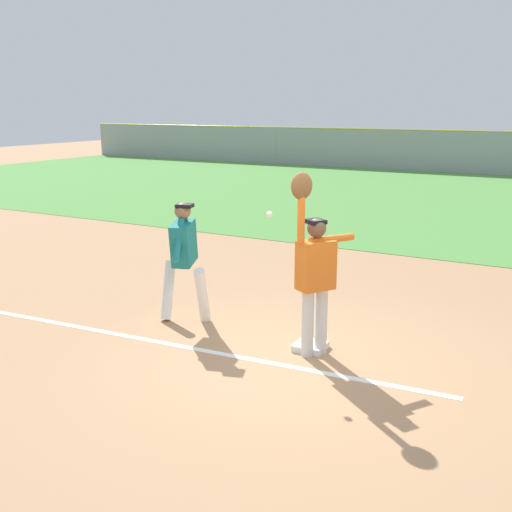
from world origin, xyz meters
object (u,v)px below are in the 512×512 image
at_px(parked_car_silver, 365,150).
at_px(parked_car_blue, 490,154).
at_px(runner, 184,254).
at_px(first_base, 310,346).
at_px(baseball, 269,214).
at_px(fielder, 314,268).

height_order(parked_car_silver, parked_car_blue, same).
xyz_separation_m(runner, parked_car_silver, (-6.31, 25.46, -0.32)).
height_order(first_base, baseball, baseball).
height_order(fielder, parked_car_silver, fielder).
relative_size(runner, baseball, 23.24).
height_order(first_base, parked_car_silver, parked_car_silver).
distance_m(runner, parked_car_blue, 25.50).
bearing_deg(parked_car_silver, runner, -80.67).
height_order(first_base, runner, runner).
xyz_separation_m(fielder, parked_car_silver, (-8.41, 25.70, -0.45)).
bearing_deg(runner, baseball, -30.28).
bearing_deg(baseball, parked_car_blue, 93.27).
distance_m(parked_car_silver, parked_car_blue, 6.37).
bearing_deg(first_base, parked_car_blue, 94.35).
xyz_separation_m(first_base, parked_car_silver, (-8.32, 25.56, 0.63)).
bearing_deg(parked_car_blue, parked_car_silver, -174.98).
distance_m(fielder, parked_car_silver, 27.05).
xyz_separation_m(first_base, parked_car_blue, (-1.95, 25.60, 0.63)).
bearing_deg(runner, first_base, -20.86).
bearing_deg(baseball, fielder, 9.19).
bearing_deg(parked_car_blue, runner, -85.46).
distance_m(baseball, parked_car_blue, 25.90).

